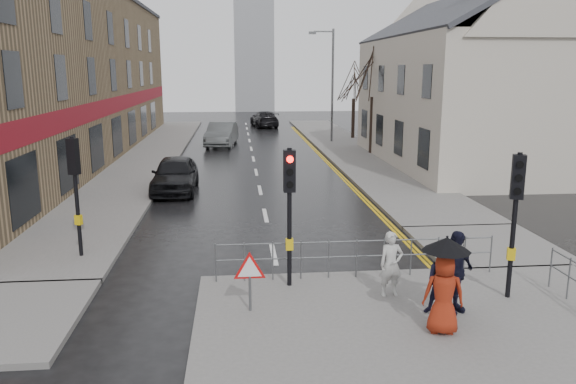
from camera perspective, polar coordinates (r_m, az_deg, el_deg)
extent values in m
plane|color=black|center=(13.84, -0.62, -10.30)|extent=(120.00, 120.00, 0.00)
cube|color=#605E5B|center=(11.37, 16.83, -15.79)|extent=(10.00, 9.00, 0.14)
cube|color=#605E5B|center=(36.52, -13.91, 3.72)|extent=(4.00, 44.00, 0.14)
cube|color=#605E5B|center=(38.83, 5.92, 4.52)|extent=(4.00, 40.00, 0.14)
cube|color=#605E5B|center=(18.22, 19.46, -5.15)|extent=(4.00, 4.20, 0.14)
cube|color=#8E7452|center=(36.42, -23.30, 10.86)|extent=(8.00, 42.00, 10.00)
cube|color=#BCB4A4|center=(33.43, 17.83, 8.64)|extent=(9.00, 16.00, 7.00)
cube|color=#8E7452|center=(37.73, 17.72, 17.70)|extent=(0.70, 0.90, 1.80)
cube|color=gray|center=(74.86, -3.52, 15.16)|extent=(5.00, 5.00, 18.00)
cylinder|color=black|center=(13.45, 0.15, -2.68)|extent=(0.11, 0.11, 3.40)
cube|color=black|center=(13.20, 0.15, 2.14)|extent=(0.28, 0.22, 1.00)
cylinder|color=#FF0C07|center=(13.01, 0.21, 3.33)|extent=(0.16, 0.04, 0.16)
cylinder|color=black|center=(13.06, 0.21, 2.03)|extent=(0.16, 0.04, 0.16)
cylinder|color=black|center=(13.12, 0.21, 0.74)|extent=(0.16, 0.04, 0.16)
cube|color=gold|center=(13.63, 0.14, -5.32)|extent=(0.18, 0.14, 0.28)
cylinder|color=black|center=(13.74, 21.94, -3.28)|extent=(0.11, 0.11, 3.40)
cube|color=black|center=(13.49, 22.33, 1.43)|extent=(0.34, 0.30, 1.00)
cylinder|color=black|center=(13.31, 22.51, 2.59)|extent=(0.16, 0.09, 0.16)
cylinder|color=black|center=(13.36, 22.40, 1.32)|extent=(0.16, 0.09, 0.16)
cylinder|color=black|center=(13.41, 22.30, 0.06)|extent=(0.16, 0.09, 0.16)
cube|color=gold|center=(13.92, 21.72, -5.86)|extent=(0.22, 0.19, 0.28)
cylinder|color=black|center=(16.72, -20.68, -0.50)|extent=(0.11, 0.11, 3.40)
cube|color=black|center=(16.51, -20.98, 3.39)|extent=(0.34, 0.30, 1.00)
cylinder|color=black|center=(16.59, -20.78, 4.49)|extent=(0.16, 0.09, 0.16)
cylinder|color=black|center=(16.63, -20.70, 3.47)|extent=(0.16, 0.09, 0.16)
cylinder|color=black|center=(16.67, -20.62, 2.45)|extent=(0.16, 0.09, 0.16)
cube|color=gold|center=(16.86, -20.51, -2.66)|extent=(0.22, 0.19, 0.28)
cylinder|color=#595B5E|center=(14.14, -7.35, -7.12)|extent=(0.04, 0.04, 1.00)
cylinder|color=#595B5E|center=(15.57, 19.91, -5.94)|extent=(0.04, 0.04, 1.00)
cylinder|color=#595B5E|center=(14.30, 7.01, -4.98)|extent=(7.10, 0.04, 0.04)
cylinder|color=#595B5E|center=(14.43, 6.97, -6.50)|extent=(7.10, 0.04, 0.04)
cylinder|color=#595B5E|center=(15.12, 25.13, -6.94)|extent=(0.04, 0.04, 1.00)
cylinder|color=#595B5E|center=(12.48, -3.88, -10.13)|extent=(0.06, 0.06, 0.85)
cylinder|color=red|center=(12.29, -3.91, -7.86)|extent=(0.80, 0.03, 0.80)
cylinder|color=white|center=(12.27, -3.91, -7.90)|extent=(0.60, 0.03, 0.60)
cylinder|color=#595B5E|center=(41.35, 4.54, 10.68)|extent=(0.16, 0.16, 8.00)
cylinder|color=#595B5E|center=(41.30, 3.64, 15.97)|extent=(1.40, 0.10, 0.10)
cube|color=#595B5E|center=(41.18, 2.49, 15.85)|extent=(0.50, 0.25, 0.18)
cylinder|color=#2F221A|center=(35.93, 8.49, 6.74)|extent=(0.26, 0.26, 3.50)
cylinder|color=#2F221A|center=(43.83, 6.63, 7.46)|extent=(0.26, 0.26, 3.00)
imported|color=#B5B6B1|center=(13.34, 10.43, -7.22)|extent=(0.59, 0.41, 1.54)
imported|color=black|center=(12.57, 15.46, -8.75)|extent=(0.91, 0.82, 1.52)
imported|color=maroon|center=(11.75, 15.54, -9.92)|extent=(0.90, 0.69, 1.66)
cylinder|color=black|center=(11.71, 15.57, -9.46)|extent=(0.02, 0.02, 1.86)
cone|color=black|center=(11.41, 15.83, -5.12)|extent=(0.96, 0.96, 0.28)
imported|color=black|center=(12.73, 16.56, -7.79)|extent=(1.16, 0.89, 1.83)
imported|color=black|center=(25.29, -11.40, 1.77)|extent=(1.89, 4.64, 1.58)
imported|color=#4A4E4F|center=(40.14, -6.75, 5.85)|extent=(2.42, 5.24, 1.67)
imported|color=black|center=(53.27, -2.42, 7.42)|extent=(2.72, 5.35, 1.49)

